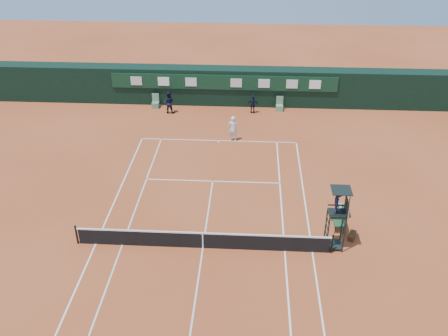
# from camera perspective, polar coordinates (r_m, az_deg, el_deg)

# --- Properties ---
(ground) EXTENTS (90.00, 90.00, 0.00)m
(ground) POSITION_cam_1_polar(r_m,az_deg,el_deg) (25.48, -2.43, -9.11)
(ground) COLOR #B4512A
(ground) RESTS_ON ground
(court_lines) EXTENTS (11.05, 23.85, 0.01)m
(court_lines) POSITION_cam_1_polar(r_m,az_deg,el_deg) (25.47, -2.43, -9.10)
(court_lines) COLOR silver
(court_lines) RESTS_ON ground
(tennis_net) EXTENTS (12.90, 0.10, 1.10)m
(tennis_net) POSITION_cam_1_polar(r_m,az_deg,el_deg) (25.16, -2.45, -8.21)
(tennis_net) COLOR black
(tennis_net) RESTS_ON ground
(back_wall) EXTENTS (40.00, 1.65, 3.00)m
(back_wall) POSITION_cam_1_polar(r_m,az_deg,el_deg) (41.08, 0.03, 9.38)
(back_wall) COLOR black
(back_wall) RESTS_ON ground
(linesman_chair_left) EXTENTS (0.55, 0.50, 1.15)m
(linesman_chair_left) POSITION_cam_1_polar(r_m,az_deg,el_deg) (41.04, -7.83, 7.27)
(linesman_chair_left) COLOR #588762
(linesman_chair_left) RESTS_ON ground
(linesman_chair_right) EXTENTS (0.55, 0.50, 1.15)m
(linesman_chair_right) POSITION_cam_1_polar(r_m,az_deg,el_deg) (40.37, 6.36, 6.98)
(linesman_chair_right) COLOR #639770
(linesman_chair_right) RESTS_ON ground
(umpire_chair) EXTENTS (0.96, 0.95, 3.42)m
(umpire_chair) POSITION_cam_1_polar(r_m,az_deg,el_deg) (24.68, 12.90, -4.31)
(umpire_chair) COLOR black
(umpire_chair) RESTS_ON ground
(player_bench) EXTENTS (0.56, 1.20, 1.10)m
(player_bench) POSITION_cam_1_polar(r_m,az_deg,el_deg) (27.16, 13.20, -5.61)
(player_bench) COLOR #1B4427
(player_bench) RESTS_ON ground
(tennis_bag) EXTENTS (0.55, 0.78, 0.27)m
(tennis_bag) POSITION_cam_1_polar(r_m,az_deg,el_deg) (26.84, 14.41, -7.50)
(tennis_bag) COLOR black
(tennis_bag) RESTS_ON ground
(cooler) EXTENTS (0.57, 0.57, 0.65)m
(cooler) POSITION_cam_1_polar(r_m,az_deg,el_deg) (28.26, 13.47, -4.76)
(cooler) COLOR silver
(cooler) RESTS_ON ground
(tennis_ball) EXTENTS (0.07, 0.07, 0.07)m
(tennis_ball) POSITION_cam_1_polar(r_m,az_deg,el_deg) (31.24, -4.03, -0.88)
(tennis_ball) COLOR #C5D631
(tennis_ball) RESTS_ON ground
(player) EXTENTS (0.69, 0.46, 1.86)m
(player) POSITION_cam_1_polar(r_m,az_deg,el_deg) (35.08, 1.03, 4.54)
(player) COLOR white
(player) RESTS_ON ground
(ball_kid_left) EXTENTS (0.89, 0.72, 1.76)m
(ball_kid_left) POSITION_cam_1_polar(r_m,az_deg,el_deg) (39.72, -6.33, 7.46)
(ball_kid_left) COLOR black
(ball_kid_left) RESTS_ON ground
(ball_kid_right) EXTENTS (0.86, 0.37, 1.45)m
(ball_kid_right) POSITION_cam_1_polar(r_m,az_deg,el_deg) (39.58, 3.32, 7.27)
(ball_kid_right) COLOR black
(ball_kid_right) RESTS_ON ground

